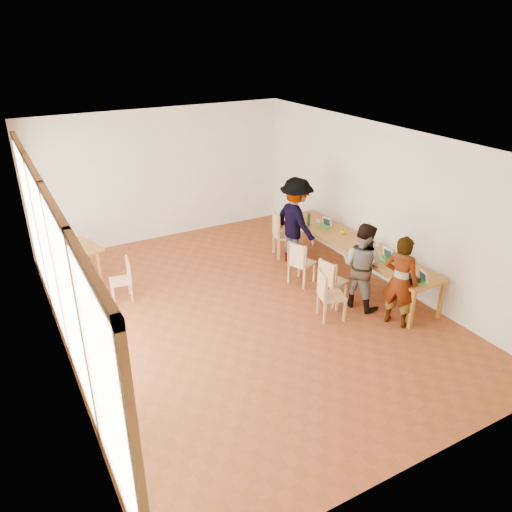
% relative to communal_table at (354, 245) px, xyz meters
% --- Properties ---
extents(ground, '(8.00, 8.00, 0.00)m').
position_rel_communal_table_xyz_m(ground, '(-2.50, -0.09, -0.70)').
color(ground, brown).
rests_on(ground, ground).
extents(wall_back, '(6.00, 0.10, 3.00)m').
position_rel_communal_table_xyz_m(wall_back, '(-2.50, 3.91, 0.80)').
color(wall_back, white).
rests_on(wall_back, ground).
extents(wall_front, '(6.00, 0.10, 3.00)m').
position_rel_communal_table_xyz_m(wall_front, '(-2.50, -4.09, 0.80)').
color(wall_front, white).
rests_on(wall_front, ground).
extents(wall_right, '(0.10, 8.00, 3.00)m').
position_rel_communal_table_xyz_m(wall_right, '(0.50, -0.09, 0.80)').
color(wall_right, white).
rests_on(wall_right, ground).
extents(window_wall, '(0.10, 8.00, 3.00)m').
position_rel_communal_table_xyz_m(window_wall, '(-5.46, -0.09, 0.80)').
color(window_wall, white).
rests_on(window_wall, ground).
extents(ceiling, '(6.00, 8.00, 0.04)m').
position_rel_communal_table_xyz_m(ceiling, '(-2.50, -0.09, 2.32)').
color(ceiling, white).
rests_on(ceiling, wall_back).
extents(communal_table, '(0.80, 4.00, 0.75)m').
position_rel_communal_table_xyz_m(communal_table, '(0.00, 0.00, 0.00)').
color(communal_table, '#A86825').
rests_on(communal_table, ground).
extents(side_table, '(0.90, 0.90, 0.75)m').
position_rel_communal_table_xyz_m(side_table, '(-4.90, 2.43, -0.03)').
color(side_table, '#A86825').
rests_on(side_table, ground).
extents(chair_near, '(0.51, 0.51, 0.47)m').
position_rel_communal_table_xyz_m(chair_near, '(-1.38, -0.99, -0.16)').
color(chair_near, '#E0B370').
rests_on(chair_near, ground).
extents(chair_mid, '(0.49, 0.49, 0.46)m').
position_rel_communal_table_xyz_m(chair_mid, '(-1.02, -0.61, -0.17)').
color(chair_mid, '#E0B370').
rests_on(chair_mid, ground).
extents(chair_far, '(0.54, 0.54, 0.47)m').
position_rel_communal_table_xyz_m(chair_far, '(-1.10, 0.27, -0.16)').
color(chair_far, '#E0B370').
rests_on(chair_far, ground).
extents(chair_empty, '(0.58, 0.58, 0.53)m').
position_rel_communal_table_xyz_m(chair_empty, '(-0.72, 1.59, -0.09)').
color(chair_empty, '#E0B370').
rests_on(chair_empty, ground).
extents(chair_spare, '(0.42, 0.42, 0.43)m').
position_rel_communal_table_xyz_m(chair_spare, '(-4.20, 1.36, -0.21)').
color(chair_spare, '#E0B370').
rests_on(chair_spare, ground).
extents(person_near, '(0.59, 0.69, 1.60)m').
position_rel_communal_table_xyz_m(person_near, '(-0.44, -1.70, 0.10)').
color(person_near, gray).
rests_on(person_near, ground).
extents(person_mid, '(0.83, 0.93, 1.59)m').
position_rel_communal_table_xyz_m(person_mid, '(-0.59, -0.92, 0.09)').
color(person_mid, gray).
rests_on(person_mid, ground).
extents(person_far, '(0.74, 1.23, 1.86)m').
position_rel_communal_table_xyz_m(person_far, '(-0.63, 1.15, 0.23)').
color(person_far, gray).
rests_on(person_far, ground).
extents(laptop_near, '(0.24, 0.26, 0.19)m').
position_rel_communal_table_xyz_m(laptop_near, '(-0.07, -1.80, 0.10)').
color(laptop_near, green).
rests_on(laptop_near, communal_table).
extents(laptop_mid, '(0.22, 0.26, 0.21)m').
position_rel_communal_table_xyz_m(laptop_mid, '(0.01, -0.87, 0.11)').
color(laptop_mid, green).
rests_on(laptop_mid, communal_table).
extents(laptop_far, '(0.26, 0.27, 0.20)m').
position_rel_communal_table_xyz_m(laptop_far, '(0.03, 1.00, 0.10)').
color(laptop_far, green).
rests_on(laptop_far, communal_table).
extents(yellow_mug, '(0.15, 0.15, 0.09)m').
position_rel_communal_table_xyz_m(yellow_mug, '(0.11, 0.49, 0.09)').
color(yellow_mug, gold).
rests_on(yellow_mug, communal_table).
extents(green_bottle, '(0.07, 0.07, 0.28)m').
position_rel_communal_table_xyz_m(green_bottle, '(-0.24, 1.23, 0.19)').
color(green_bottle, '#176A2D').
rests_on(green_bottle, communal_table).
extents(clear_glass, '(0.07, 0.07, 0.09)m').
position_rel_communal_table_xyz_m(clear_glass, '(0.31, -0.32, 0.09)').
color(clear_glass, silver).
rests_on(clear_glass, communal_table).
extents(condiment_cup, '(0.08, 0.08, 0.06)m').
position_rel_communal_table_xyz_m(condiment_cup, '(0.04, 1.28, 0.08)').
color(condiment_cup, white).
rests_on(condiment_cup, communal_table).
extents(pink_phone, '(0.05, 0.10, 0.01)m').
position_rel_communal_table_xyz_m(pink_phone, '(0.20, 1.72, 0.05)').
color(pink_phone, '#CA4755').
rests_on(pink_phone, communal_table).
extents(black_pouch, '(0.16, 0.26, 0.09)m').
position_rel_communal_table_xyz_m(black_pouch, '(-0.21, -1.72, 0.09)').
color(black_pouch, black).
rests_on(black_pouch, communal_table).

